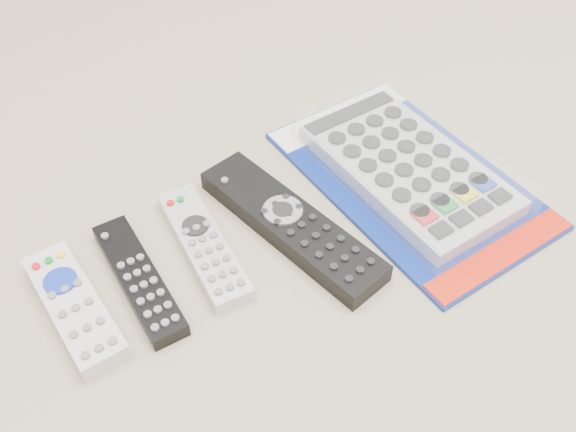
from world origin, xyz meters
TOP-DOWN VIEW (x-y plane):
  - remote_small_grey at (-0.21, 0.02)m, footprint 0.06×0.17m
  - remote_slim_black at (-0.14, 0.01)m, footprint 0.06×0.18m
  - remote_silver_dvd at (-0.05, 0.01)m, footprint 0.08×0.19m
  - remote_large_black at (0.04, -0.03)m, footprint 0.09×0.27m
  - jumbo_remote_packaged at (0.22, -0.05)m, footprint 0.23×0.36m

SIDE VIEW (x-z plane):
  - remote_slim_black at x=-0.14m, z-range 0.00..0.02m
  - remote_silver_dvd at x=-0.05m, z-range 0.00..0.02m
  - remote_small_grey at x=-0.21m, z-range 0.00..0.03m
  - remote_large_black at x=0.04m, z-range 0.00..0.03m
  - jumbo_remote_packaged at x=0.22m, z-range 0.00..0.04m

